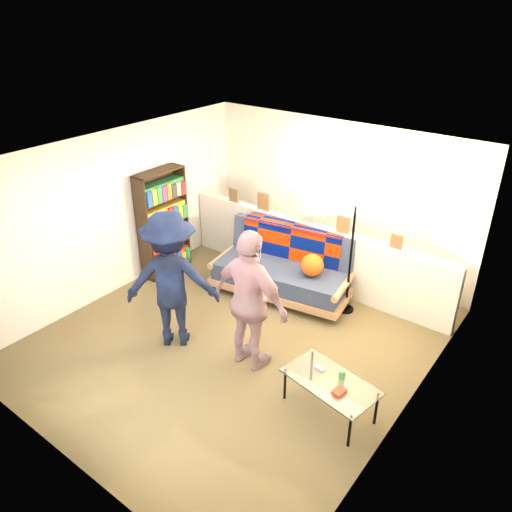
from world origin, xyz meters
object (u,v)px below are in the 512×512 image
at_px(person_left, 171,280).
at_px(person_right, 251,302).
at_px(futon_sofa, 285,268).
at_px(coffee_table, 331,383).
at_px(floor_lamp, 354,234).
at_px(bookshelf, 163,226).

xyz_separation_m(person_left, person_right, (1.06, 0.22, -0.01)).
relative_size(futon_sofa, person_left, 1.21).
relative_size(futon_sofa, coffee_table, 2.01).
bearing_deg(person_right, futon_sofa, -66.15).
xyz_separation_m(floor_lamp, person_right, (-0.38, -1.77, -0.30)).
height_order(futon_sofa, bookshelf, bookshelf).
xyz_separation_m(bookshelf, floor_lamp, (2.91, 0.74, 0.40)).
distance_m(futon_sofa, person_right, 1.79).
bearing_deg(bookshelf, futon_sofa, 17.17).
distance_m(bookshelf, person_left, 1.93).
height_order(bookshelf, person_left, person_left).
relative_size(person_left, person_right, 1.01).
bearing_deg(person_left, person_right, 153.96).
relative_size(coffee_table, person_right, 0.61).
bearing_deg(coffee_table, bookshelf, 162.77).
bearing_deg(person_left, bookshelf, -78.06).
bearing_deg(futon_sofa, coffee_table, -44.59).
xyz_separation_m(futon_sofa, person_left, (-0.46, -1.84, 0.49)).
height_order(person_left, person_right, person_left).
height_order(bookshelf, person_right, person_right).
relative_size(floor_lamp, person_left, 0.93).
bearing_deg(floor_lamp, person_left, -125.99).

